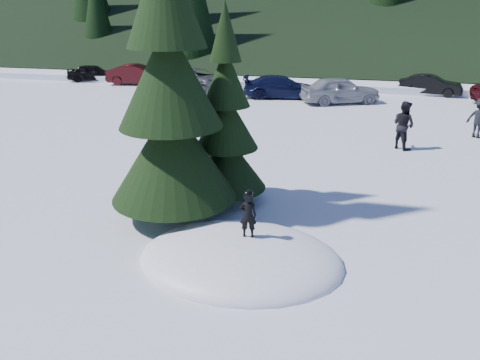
% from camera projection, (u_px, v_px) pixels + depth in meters
% --- Properties ---
extents(ground, '(200.00, 200.00, 0.00)m').
position_uv_depth(ground, '(241.00, 260.00, 10.18)').
color(ground, white).
rests_on(ground, ground).
extents(snow_mound, '(4.48, 3.52, 0.96)m').
position_uv_depth(snow_mound, '(241.00, 260.00, 10.18)').
color(snow_mound, white).
rests_on(snow_mound, ground).
extents(spruce_tall, '(3.20, 3.20, 8.60)m').
position_uv_depth(spruce_tall, '(170.00, 90.00, 11.16)').
color(spruce_tall, black).
rests_on(spruce_tall, ground).
extents(spruce_short, '(2.20, 2.20, 5.37)m').
position_uv_depth(spruce_short, '(226.00, 128.00, 12.63)').
color(spruce_short, black).
rests_on(spruce_short, ground).
extents(child_skier, '(0.39, 0.28, 1.01)m').
position_uv_depth(child_skier, '(248.00, 215.00, 10.02)').
color(child_skier, black).
rests_on(child_skier, snow_mound).
extents(adult_0, '(1.13, 1.13, 1.85)m').
position_uv_depth(adult_0, '(403.00, 125.00, 17.85)').
color(adult_0, black).
rests_on(adult_0, ground).
extents(adult_2, '(1.21, 1.13, 1.65)m').
position_uv_depth(adult_2, '(479.00, 118.00, 19.40)').
color(adult_2, black).
rests_on(adult_2, ground).
extents(car_0, '(3.81, 2.20, 1.22)m').
position_uv_depth(car_0, '(93.00, 73.00, 34.17)').
color(car_0, black).
rests_on(car_0, ground).
extents(car_1, '(4.41, 2.14, 1.39)m').
position_uv_depth(car_1, '(138.00, 74.00, 32.74)').
color(car_1, '#36090C').
rests_on(car_1, ground).
extents(car_2, '(5.34, 3.78, 1.35)m').
position_uv_depth(car_2, '(198.00, 79.00, 30.75)').
color(car_2, '#52545B').
rests_on(car_2, ground).
extents(car_3, '(4.78, 2.64, 1.31)m').
position_uv_depth(car_3, '(281.00, 87.00, 27.98)').
color(car_3, black).
rests_on(car_3, ground).
extents(car_4, '(4.74, 3.44, 1.50)m').
position_uv_depth(car_4, '(340.00, 90.00, 26.41)').
color(car_4, '#92959A').
rests_on(car_4, ground).
extents(car_5, '(3.89, 1.92, 1.23)m').
position_uv_depth(car_5, '(430.00, 85.00, 28.91)').
color(car_5, black).
rests_on(car_5, ground).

